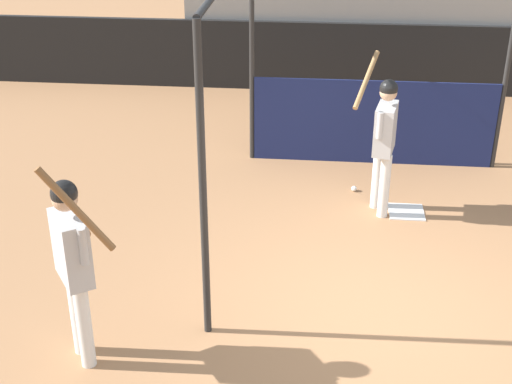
{
  "coord_description": "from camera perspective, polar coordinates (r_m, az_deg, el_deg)",
  "views": [
    {
      "loc": [
        -0.68,
        -5.79,
        4.23
      ],
      "look_at": [
        -1.31,
        0.72,
        0.98
      ],
      "focal_mm": 50.0,
      "sensor_mm": 36.0,
      "label": 1
    }
  ],
  "objects": [
    {
      "name": "home_plate",
      "position": [
        9.18,
        11.93,
        -1.56
      ],
      "size": [
        0.44,
        0.44,
        0.02
      ],
      "color": "white",
      "rests_on": "ground"
    },
    {
      "name": "player_batter",
      "position": [
        8.72,
        10.22,
        4.59
      ],
      "size": [
        0.57,
        0.99,
        1.89
      ],
      "rotation": [
        0.0,
        0.0,
        1.37
      ],
      "color": "white",
      "rests_on": "ground"
    },
    {
      "name": "batting_cage",
      "position": [
        9.27,
        9.93,
        7.76
      ],
      "size": [
        3.53,
        4.22,
        3.02
      ],
      "color": "#282828",
      "rests_on": "ground"
    },
    {
      "name": "player_waiting",
      "position": [
        6.2,
        -14.45,
        -4.99
      ],
      "size": [
        0.7,
        0.66,
        2.06
      ],
      "rotation": [
        0.0,
        0.0,
        -0.97
      ],
      "color": "white",
      "rests_on": "ground"
    },
    {
      "name": "ground_plane",
      "position": [
        7.2,
        10.06,
        -10.0
      ],
      "size": [
        60.0,
        60.0,
        0.0
      ],
      "primitive_type": "plane",
      "color": "#A8754C"
    },
    {
      "name": "outfield_wall",
      "position": [
        13.36,
        8.42,
        10.55
      ],
      "size": [
        24.0,
        0.12,
        1.26
      ],
      "color": "black",
      "rests_on": "ground"
    },
    {
      "name": "baseball",
      "position": [
        9.59,
        7.84,
        0.27
      ],
      "size": [
        0.07,
        0.07,
        0.07
      ],
      "color": "white",
      "rests_on": "ground"
    }
  ]
}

